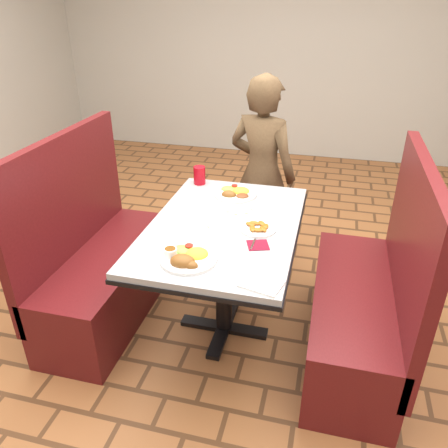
% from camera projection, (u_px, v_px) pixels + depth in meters
% --- Properties ---
extents(dining_table, '(0.81, 1.21, 0.75)m').
position_uv_depth(dining_table, '(224.00, 239.00, 2.45)').
color(dining_table, '#A5A7AA').
rests_on(dining_table, ground).
extents(booth_bench_left, '(0.47, 1.20, 1.17)m').
position_uv_depth(booth_bench_left, '(102.00, 268.00, 2.77)').
color(booth_bench_left, maroon).
rests_on(booth_bench_left, ground).
extents(booth_bench_right, '(0.47, 1.20, 1.17)m').
position_uv_depth(booth_bench_right, '(363.00, 307.00, 2.43)').
color(booth_bench_right, maroon).
rests_on(booth_bench_right, ground).
extents(diner_person, '(0.60, 0.48, 1.42)m').
position_uv_depth(diner_person, '(262.00, 174.00, 3.17)').
color(diner_person, brown).
rests_on(diner_person, ground).
extents(near_dinner_plate, '(0.27, 0.27, 0.08)m').
position_uv_depth(near_dinner_plate, '(187.00, 255.00, 2.06)').
color(near_dinner_plate, white).
rests_on(near_dinner_plate, dining_table).
extents(far_dinner_plate, '(0.27, 0.27, 0.07)m').
position_uv_depth(far_dinner_plate, '(235.00, 191.00, 2.74)').
color(far_dinner_plate, white).
rests_on(far_dinner_plate, dining_table).
extents(plantain_plate, '(0.19, 0.19, 0.03)m').
position_uv_depth(plantain_plate, '(258.00, 228.00, 2.34)').
color(plantain_plate, white).
rests_on(plantain_plate, dining_table).
extents(maroon_napkin, '(0.13, 0.13, 0.00)m').
position_uv_depth(maroon_napkin, '(258.00, 245.00, 2.20)').
color(maroon_napkin, maroon).
rests_on(maroon_napkin, dining_table).
extents(spoon_utensil, '(0.01, 0.12, 0.00)m').
position_uv_depth(spoon_utensil, '(253.00, 244.00, 2.21)').
color(spoon_utensil, silver).
rests_on(spoon_utensil, dining_table).
extents(red_tumbler, '(0.08, 0.08, 0.12)m').
position_uv_depth(red_tumbler, '(200.00, 175.00, 2.89)').
color(red_tumbler, '#B40C17').
rests_on(red_tumbler, dining_table).
extents(paper_napkin, '(0.21, 0.17, 0.01)m').
position_uv_depth(paper_napkin, '(261.00, 283.00, 1.90)').
color(paper_napkin, white).
rests_on(paper_napkin, dining_table).
extents(knife_utensil, '(0.04, 0.17, 0.00)m').
position_uv_depth(knife_utensil, '(200.00, 254.00, 2.10)').
color(knife_utensil, silver).
rests_on(knife_utensil, dining_table).
extents(fork_utensil, '(0.03, 0.13, 0.00)m').
position_uv_depth(fork_utensil, '(187.00, 256.00, 2.10)').
color(fork_utensil, silver).
rests_on(fork_utensil, dining_table).
extents(lettuce_shreds, '(0.28, 0.32, 0.00)m').
position_uv_depth(lettuce_shreds, '(234.00, 220.00, 2.44)').
color(lettuce_shreds, '#91D153').
rests_on(lettuce_shreds, dining_table).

